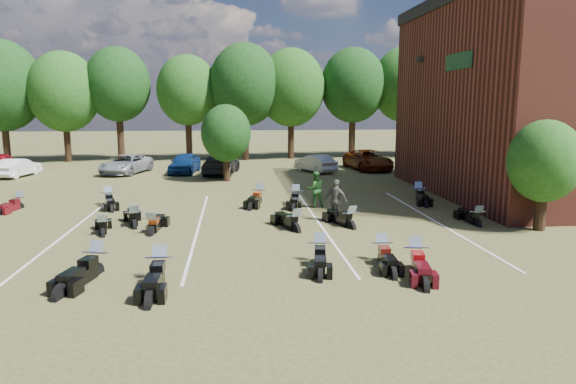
{
  "coord_description": "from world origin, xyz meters",
  "views": [
    {
      "loc": [
        -1.5,
        -17.67,
        4.95
      ],
      "look_at": [
        0.78,
        4.0,
        1.2
      ],
      "focal_mm": 32.0,
      "sensor_mm": 36.0,
      "label": 1
    }
  ],
  "objects": [
    {
      "name": "car_2",
      "position": [
        -9.24,
        19.95,
        0.68
      ],
      "size": [
        3.54,
        5.36,
        1.37
      ],
      "primitive_type": "imported",
      "rotation": [
        0.0,
        0.0,
        -0.28
      ],
      "color": "gray",
      "rests_on": "ground"
    },
    {
      "name": "ground",
      "position": [
        0.0,
        0.0,
        0.0
      ],
      "size": [
        160.0,
        160.0,
        0.0
      ],
      "primitive_type": "plane",
      "color": "brown",
      "rests_on": "ground"
    },
    {
      "name": "parking_lines",
      "position": [
        -3.0,
        3.0,
        0.01
      ],
      "size": [
        20.1,
        14.0,
        0.01
      ],
      "color": "silver",
      "rests_on": "ground"
    },
    {
      "name": "motorcycle_19",
      "position": [
        1.53,
        7.44,
        0.0
      ],
      "size": [
        1.18,
        2.49,
        1.34
      ],
      "primitive_type": null,
      "rotation": [
        0.0,
        0.0,
        -0.18
      ],
      "color": "black",
      "rests_on": "ground"
    },
    {
      "name": "person_grey",
      "position": [
        2.78,
        3.42,
        0.9
      ],
      "size": [
        1.1,
        1.02,
        1.81
      ],
      "primitive_type": "imported",
      "rotation": [
        0.0,
        0.0,
        2.44
      ],
      "color": "#57544B",
      "rests_on": "ground"
    },
    {
      "name": "car_7",
      "position": [
        14.7,
        18.9,
        0.7
      ],
      "size": [
        3.75,
        5.19,
        1.4
      ],
      "primitive_type": "imported",
      "rotation": [
        0.0,
        0.0,
        2.72
      ],
      "color": "#38373C",
      "rests_on": "ground"
    },
    {
      "name": "motorcycle_9",
      "position": [
        -6.51,
        1.88,
        0.0
      ],
      "size": [
        1.13,
        2.23,
        1.19
      ],
      "primitive_type": null,
      "rotation": [
        0.0,
        0.0,
        3.37
      ],
      "color": "black",
      "rests_on": "ground"
    },
    {
      "name": "motorcycle_10",
      "position": [
        -5.56,
        3.08,
        0.0
      ],
      "size": [
        1.33,
        2.5,
        1.33
      ],
      "primitive_type": null,
      "rotation": [
        0.0,
        0.0,
        3.39
      ],
      "color": "black",
      "rests_on": "ground"
    },
    {
      "name": "motorcycle_12",
      "position": [
        0.86,
        1.79,
        0.0
      ],
      "size": [
        1.51,
        2.47,
        1.31
      ],
      "primitive_type": null,
      "rotation": [
        0.0,
        0.0,
        3.49
      ],
      "color": "black",
      "rests_on": "ground"
    },
    {
      "name": "young_tree_near_building",
      "position": [
        10.5,
        1.0,
        2.75
      ],
      "size": [
        2.8,
        2.8,
        4.16
      ],
      "color": "black",
      "rests_on": "ground"
    },
    {
      "name": "person_green",
      "position": [
        2.36,
        6.47,
        0.88
      ],
      "size": [
        0.94,
        0.78,
        1.76
      ],
      "primitive_type": "imported",
      "rotation": [
        0.0,
        0.0,
        3.28
      ],
      "color": "#296726",
      "rests_on": "ground"
    },
    {
      "name": "motorcycle_6",
      "position": [
        3.92,
        -3.19,
        0.0
      ],
      "size": [
        1.23,
        2.53,
        1.36
      ],
      "primitive_type": null,
      "rotation": [
        0.0,
        0.0,
        -0.19
      ],
      "color": "#440911",
      "rests_on": "ground"
    },
    {
      "name": "car_3",
      "position": [
        -2.45,
        19.03,
        0.74
      ],
      "size": [
        2.92,
        5.39,
        1.48
      ],
      "primitive_type": "imported",
      "rotation": [
        0.0,
        0.0,
        2.97
      ],
      "color": "black",
      "rests_on": "ground"
    },
    {
      "name": "motorcycle_8",
      "position": [
        -4.69,
        1.9,
        0.0
      ],
      "size": [
        0.93,
        2.31,
        1.26
      ],
      "primitive_type": null,
      "rotation": [
        0.0,
        0.0,
        3.05
      ],
      "color": "black",
      "rests_on": "ground"
    },
    {
      "name": "motorcycle_16",
      "position": [
        -7.73,
        8.04,
        0.0
      ],
      "size": [
        1.42,
        2.45,
        1.3
      ],
      "primitive_type": null,
      "rotation": [
        0.0,
        0.0,
        0.31
      ],
      "color": "black",
      "rests_on": "ground"
    },
    {
      "name": "motorcycle_3",
      "position": [
        -3.64,
        -3.46,
        0.0
      ],
      "size": [
        0.83,
        2.54,
        1.41
      ],
      "primitive_type": null,
      "rotation": [
        0.0,
        0.0,
        -0.01
      ],
      "color": "black",
      "rests_on": "ground"
    },
    {
      "name": "car_5",
      "position": [
        4.42,
        19.38,
        0.64
      ],
      "size": [
        2.88,
        4.11,
        1.29
      ],
      "primitive_type": "imported",
      "rotation": [
        0.0,
        0.0,
        3.58
      ],
      "color": "#A1A29D",
      "rests_on": "ground"
    },
    {
      "name": "motorcycle_20",
      "position": [
        7.98,
        7.65,
        0.0
      ],
      "size": [
        1.12,
        2.49,
        1.34
      ],
      "primitive_type": null,
      "rotation": [
        0.0,
        0.0,
        -0.15
      ],
      "color": "black",
      "rests_on": "ground"
    },
    {
      "name": "motorcycle_13",
      "position": [
        8.39,
        1.95,
        0.0
      ],
      "size": [
        0.71,
        2.18,
        1.21
      ],
      "primitive_type": null,
      "rotation": [
        0.0,
        0.0,
        3.15
      ],
      "color": "black",
      "rests_on": "ground"
    },
    {
      "name": "motorcycle_2",
      "position": [
        -5.59,
        -2.77,
        0.0
      ],
      "size": [
        1.39,
        2.63,
        1.4
      ],
      "primitive_type": null,
      "rotation": [
        0.0,
        0.0,
        -0.25
      ],
      "color": "black",
      "rests_on": "ground"
    },
    {
      "name": "car_4",
      "position": [
        -5.07,
        19.84,
        0.73
      ],
      "size": [
        2.33,
        4.52,
        1.47
      ],
      "primitive_type": "imported",
      "rotation": [
        0.0,
        0.0,
        -0.14
      ],
      "color": "navy",
      "rests_on": "ground"
    },
    {
      "name": "motorcycle_11",
      "position": [
        3.11,
        2.1,
        0.0
      ],
      "size": [
        1.5,
        2.46,
        1.31
      ],
      "primitive_type": null,
      "rotation": [
        0.0,
        0.0,
        3.49
      ],
      "color": "black",
      "rests_on": "ground"
    },
    {
      "name": "tree_line",
      "position": [
        -1.0,
        29.0,
        6.31
      ],
      "size": [
        56.0,
        6.0,
        9.79
      ],
      "color": "black",
      "rests_on": "ground"
    },
    {
      "name": "car_6",
      "position": [
        8.62,
        20.35,
        0.75
      ],
      "size": [
        3.16,
        5.66,
        1.5
      ],
      "primitive_type": "imported",
      "rotation": [
        0.0,
        0.0,
        0.13
      ],
      "color": "#5B1905",
      "rests_on": "ground"
    },
    {
      "name": "car_1",
      "position": [
        -16.32,
        19.04,
        0.63
      ],
      "size": [
        2.06,
        4.04,
        1.27
      ],
      "primitive_type": "imported",
      "rotation": [
        0.0,
        0.0,
        2.95
      ],
      "color": "silver",
      "rests_on": "ground"
    },
    {
      "name": "motorcycle_4",
      "position": [
        1.14,
        -2.22,
        0.0
      ],
      "size": [
        1.08,
        2.39,
        1.29
      ],
      "primitive_type": null,
      "rotation": [
        0.0,
        0.0,
        -0.16
      ],
      "color": "black",
      "rests_on": "ground"
    },
    {
      "name": "motorcycle_14",
      "position": [
        -11.76,
        7.55,
        0.0
      ],
      "size": [
        1.06,
        2.16,
        1.15
      ],
      "primitive_type": null,
      "rotation": [
        0.0,
        0.0,
        -0.2
      ],
      "color": "#4D0B11",
      "rests_on": "ground"
    },
    {
      "name": "motorcycle_17",
      "position": [
        -0.28,
        7.85,
        0.0
      ],
      "size": [
        1.42,
        2.54,
        1.35
      ],
      "primitive_type": null,
      "rotation": [
        0.0,
        0.0,
        -0.28
      ],
      "color": "black",
      "rests_on": "ground"
    },
    {
      "name": "motorcycle_5",
      "position": [
        3.13,
        -2.32,
        0.0
      ],
      "size": [
        0.86,
        2.24,
        1.22
      ],
      "primitive_type": null,
      "rotation": [
        0.0,
        0.0,
        -0.07
      ],
      "color": "black",
      "rests_on": "ground"
    },
    {
      "name": "young_tree_midfield",
      "position": [
        -2.0,
        15.5,
        3.09
      ],
      "size": [
        3.2,
        3.2,
        4.7
      ],
      "color": "black",
      "rests_on": "ground"
    }
  ]
}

